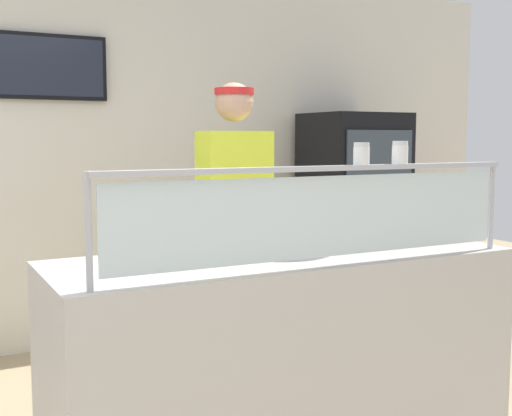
# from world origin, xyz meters

# --- Properties ---
(ground_plane) EXTENTS (12.00, 12.00, 0.00)m
(ground_plane) POSITION_xyz_m (1.03, 1.00, 0.00)
(ground_plane) COLOR tan
(ground_plane) RESTS_ON ground
(shop_rear_unit) EXTENTS (6.46, 0.13, 2.70)m
(shop_rear_unit) POSITION_xyz_m (1.03, 2.53, 1.36)
(shop_rear_unit) COLOR silver
(shop_rear_unit) RESTS_ON ground
(serving_counter) EXTENTS (2.06, 0.73, 0.95)m
(serving_counter) POSITION_xyz_m (1.03, 0.37, 0.47)
(serving_counter) COLOR #BCB7B2
(serving_counter) RESTS_ON ground
(sneeze_guard) EXTENTS (1.89, 0.06, 0.40)m
(sneeze_guard) POSITION_xyz_m (1.03, 0.06, 1.21)
(sneeze_guard) COLOR #B2B5BC
(sneeze_guard) RESTS_ON serving_counter
(pizza_tray) EXTENTS (0.46, 0.46, 0.04)m
(pizza_tray) POSITION_xyz_m (1.04, 0.42, 0.97)
(pizza_tray) COLOR #9EA0A8
(pizza_tray) RESTS_ON serving_counter
(pizza_server) EXTENTS (0.12, 0.29, 0.01)m
(pizza_server) POSITION_xyz_m (1.00, 0.40, 0.99)
(pizza_server) COLOR #ADAFB7
(pizza_server) RESTS_ON pizza_tray
(parmesan_shaker) EXTENTS (0.07, 0.07, 0.09)m
(parmesan_shaker) POSITION_xyz_m (1.21, 0.06, 1.39)
(parmesan_shaker) COLOR white
(parmesan_shaker) RESTS_ON sneeze_guard
(pepper_flake_shaker) EXTENTS (0.07, 0.07, 0.10)m
(pepper_flake_shaker) POSITION_xyz_m (1.41, 0.06, 1.40)
(pepper_flake_shaker) COLOR white
(pepper_flake_shaker) RESTS_ON sneeze_guard
(worker_figure) EXTENTS (0.41, 0.50, 1.76)m
(worker_figure) POSITION_xyz_m (1.16, 1.12, 1.01)
(worker_figure) COLOR #23232D
(worker_figure) RESTS_ON ground
(drink_fridge) EXTENTS (0.69, 0.64, 1.65)m
(drink_fridge) POSITION_xyz_m (2.66, 2.09, 0.83)
(drink_fridge) COLOR black
(drink_fridge) RESTS_ON ground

